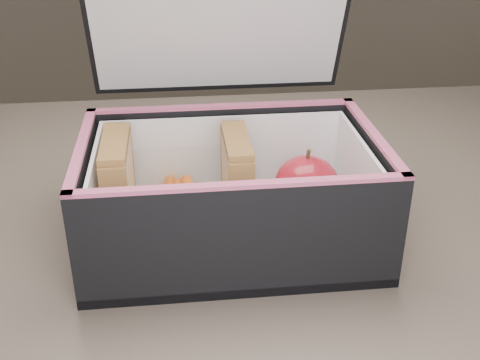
# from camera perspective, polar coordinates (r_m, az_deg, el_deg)

# --- Properties ---
(kitchen_table) EXTENTS (1.20, 0.80, 0.75)m
(kitchen_table) POSITION_cam_1_polar(r_m,az_deg,el_deg) (0.72, -4.23, -9.74)
(kitchen_table) COLOR brown
(kitchen_table) RESTS_ON ground
(lunch_bag) EXTENTS (0.29, 0.26, 0.29)m
(lunch_bag) POSITION_cam_1_polar(r_m,az_deg,el_deg) (0.60, -0.88, -0.37)
(lunch_bag) COLOR black
(lunch_bag) RESTS_ON kitchen_table
(plastic_tub) EXTENTS (0.16, 0.11, 0.07)m
(plastic_tub) POSITION_cam_1_polar(r_m,az_deg,el_deg) (0.61, -5.76, -1.91)
(plastic_tub) COLOR white
(plastic_tub) RESTS_ON lunch_bag
(sandwich_left) EXTENTS (0.03, 0.09, 0.10)m
(sandwich_left) POSITION_cam_1_polar(r_m,az_deg,el_deg) (0.61, -11.40, -0.58)
(sandwich_left) COLOR #D4B88D
(sandwich_left) RESTS_ON plastic_tub
(sandwich_right) EXTENTS (0.02, 0.09, 0.10)m
(sandwich_right) POSITION_cam_1_polar(r_m,az_deg,el_deg) (0.61, -0.30, -0.12)
(sandwich_right) COLOR #D4B88D
(sandwich_right) RESTS_ON plastic_tub
(carrot_sticks) EXTENTS (0.05, 0.16, 0.03)m
(carrot_sticks) POSITION_cam_1_polar(r_m,az_deg,el_deg) (0.63, -6.06, -2.81)
(carrot_sticks) COLOR #D14C15
(carrot_sticks) RESTS_ON plastic_tub
(paper_napkin) EXTENTS (0.09, 0.09, 0.01)m
(paper_napkin) POSITION_cam_1_polar(r_m,az_deg,el_deg) (0.64, 5.87, -3.31)
(paper_napkin) COLOR white
(paper_napkin) RESTS_ON lunch_bag
(red_apple) EXTENTS (0.09, 0.09, 0.07)m
(red_apple) POSITION_cam_1_polar(r_m,az_deg,el_deg) (0.63, 6.32, -0.49)
(red_apple) COLOR maroon
(red_apple) RESTS_ON paper_napkin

